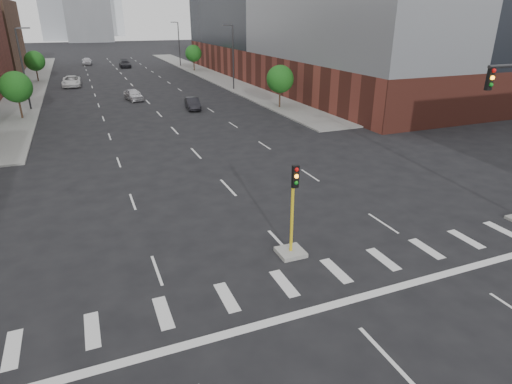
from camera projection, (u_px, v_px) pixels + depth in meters
sidewalk_left_far at (32, 83)px, 70.15m from camera, size 5.00×92.00×0.15m
sidewalk_right_far at (208, 74)px, 80.66m from camera, size 5.00×92.00×0.15m
building_right_main at (315, 11)px, 69.59m from camera, size 24.00×70.00×22.00m
median_traffic_signal at (292, 236)px, 19.44m from camera, size 1.20×1.20×4.40m
streetlight_right_a at (232, 55)px, 61.97m from camera, size 1.60×0.22×9.07m
streetlight_right_b at (179, 42)px, 91.90m from camera, size 1.60×0.22×9.07m
streetlight_left at (23, 66)px, 48.30m from camera, size 1.60×0.22×9.07m
tree_left_near at (16, 87)px, 44.43m from camera, size 3.20×3.20×4.85m
tree_left_far at (35, 61)px, 70.09m from camera, size 3.20×3.20×4.85m
tree_right_near at (280, 79)px, 49.96m from camera, size 3.20×3.20×4.85m
tree_right_far at (193, 53)px, 84.17m from camera, size 3.20×3.20×4.85m
car_near_left at (133, 95)px, 55.67m from camera, size 2.39×4.50×1.46m
car_mid_right at (193, 104)px, 50.31m from camera, size 1.87×4.25×1.36m
car_far_left at (72, 81)px, 66.50m from camera, size 2.90×5.90×1.61m
car_deep_right at (125, 64)px, 90.97m from camera, size 2.14×5.21×1.51m
car_distant at (87, 61)px, 96.00m from camera, size 2.36×4.95×1.63m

